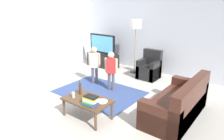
{
  "coord_description": "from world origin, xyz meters",
  "views": [
    {
      "loc": [
        3.1,
        -3.41,
        2.32
      ],
      "look_at": [
        0.0,
        0.6,
        0.65
      ],
      "focal_mm": 33.33,
      "sensor_mm": 36.0,
      "label": 1
    }
  ],
  "objects": [
    {
      "name": "ground",
      "position": [
        0.0,
        0.0,
        0.0
      ],
      "size": [
        7.8,
        7.8,
        0.0
      ],
      "primitive_type": "plane",
      "color": "#B2ADA3"
    },
    {
      "name": "wall_back",
      "position": [
        0.0,
        3.0,
        1.35
      ],
      "size": [
        6.0,
        0.12,
        2.7
      ],
      "primitive_type": "cube",
      "color": "silver",
      "rests_on": "ground"
    },
    {
      "name": "wall_left",
      "position": [
        -3.0,
        0.0,
        1.35
      ],
      "size": [
        0.12,
        6.0,
        2.7
      ],
      "primitive_type": "cube",
      "color": "silver",
      "rests_on": "ground"
    },
    {
      "name": "area_rug",
      "position": [
        -0.31,
        0.44,
        0.0
      ],
      "size": [
        2.2,
        1.6,
        0.01
      ],
      "primitive_type": "cube",
      "color": "#33477A",
      "rests_on": "ground"
    },
    {
      "name": "tv_stand",
      "position": [
        -1.74,
        2.3,
        0.24
      ],
      "size": [
        1.2,
        0.44,
        0.5
      ],
      "color": "black",
      "rests_on": "ground"
    },
    {
      "name": "tv",
      "position": [
        -1.74,
        2.28,
        0.85
      ],
      "size": [
        1.1,
        0.28,
        0.71
      ],
      "color": "black",
      "rests_on": "tv_stand"
    },
    {
      "name": "couch",
      "position": [
        1.85,
        0.48,
        0.29
      ],
      "size": [
        0.8,
        1.8,
        0.86
      ],
      "color": "#472319",
      "rests_on": "ground"
    },
    {
      "name": "armchair",
      "position": [
        0.22,
        2.26,
        0.3
      ],
      "size": [
        0.6,
        0.6,
        0.9
      ],
      "color": "black",
      "rests_on": "ground"
    },
    {
      "name": "floor_lamp",
      "position": [
        -0.46,
        2.45,
        1.54
      ],
      "size": [
        0.36,
        0.36,
        1.78
      ],
      "color": "#262626",
      "rests_on": "ground"
    },
    {
      "name": "child_near_tv",
      "position": [
        -0.84,
        0.85,
        0.67
      ],
      "size": [
        0.35,
        0.21,
        1.11
      ],
      "color": "#4C4C59",
      "rests_on": "ground"
    },
    {
      "name": "child_center",
      "position": [
        -0.15,
        0.75,
        0.65
      ],
      "size": [
        0.35,
        0.19,
        1.08
      ],
      "color": "#4C4C59",
      "rests_on": "ground"
    },
    {
      "name": "coffee_table",
      "position": [
        0.34,
        -0.67,
        0.37
      ],
      "size": [
        1.0,
        0.6,
        0.42
      ],
      "color": "#513823",
      "rests_on": "ground"
    },
    {
      "name": "book_stack",
      "position": [
        0.56,
        -0.79,
        0.51
      ],
      "size": [
        0.29,
        0.25,
        0.18
      ],
      "color": "#334CA5",
      "rests_on": "coffee_table"
    },
    {
      "name": "bottle",
      "position": [
        0.04,
        -0.57,
        0.55
      ],
      "size": [
        0.06,
        0.06,
        0.31
      ],
      "color": "#4C3319",
      "rests_on": "coffee_table"
    },
    {
      "name": "tv_remote",
      "position": [
        0.39,
        -0.55,
        0.43
      ],
      "size": [
        0.18,
        0.1,
        0.02
      ],
      "primitive_type": "cube",
      "rotation": [
        0.0,
        0.0,
        0.32
      ],
      "color": "black",
      "rests_on": "coffee_table"
    },
    {
      "name": "soda_can",
      "position": [
        0.06,
        -0.79,
        0.48
      ],
      "size": [
        0.07,
        0.07,
        0.12
      ],
      "primitive_type": "cylinder",
      "color": "silver",
      "rests_on": "coffee_table"
    },
    {
      "name": "plate",
      "position": [
        0.66,
        -0.57,
        0.43
      ],
      "size": [
        0.22,
        0.22,
        0.02
      ],
      "color": "white",
      "rests_on": "coffee_table"
    }
  ]
}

